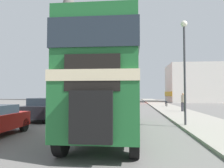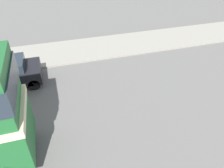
# 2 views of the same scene
# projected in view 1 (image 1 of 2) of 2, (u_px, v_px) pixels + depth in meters

# --- Properties ---
(ground_plane) EXTENTS (120.00, 120.00, 0.00)m
(ground_plane) POSITION_uv_depth(u_px,v_px,m) (87.00, 128.00, 11.61)
(ground_plane) COLOR slate
(sidewalk_right) EXTENTS (3.50, 120.00, 0.12)m
(sidewalk_right) POSITION_uv_depth(u_px,v_px,m) (219.00, 129.00, 10.96)
(sidewalk_right) COLOR gray
(sidewalk_right) RESTS_ON ground_plane
(double_decker_bus) EXTENTS (2.47, 10.84, 4.32)m
(double_decker_bus) POSITION_uv_depth(u_px,v_px,m) (112.00, 79.00, 10.88)
(double_decker_bus) COLOR #1E602D
(double_decker_bus) RESTS_ON ground_plane
(bus_distant) EXTENTS (2.55, 9.61, 4.03)m
(bus_distant) POSITION_uv_depth(u_px,v_px,m) (126.00, 91.00, 42.06)
(bus_distant) COLOR red
(bus_distant) RESTS_ON ground_plane
(car_parked_mid) EXTENTS (1.85, 3.92, 1.54)m
(car_parked_mid) POSITION_uv_depth(u_px,v_px,m) (43.00, 109.00, 15.07)
(car_parked_mid) COLOR black
(car_parked_mid) RESTS_ON ground_plane
(pedestrian_walking) EXTENTS (0.36, 0.36, 1.80)m
(pedestrian_walking) POSITION_uv_depth(u_px,v_px,m) (183.00, 101.00, 21.21)
(pedestrian_walking) COLOR #282833
(pedestrian_walking) RESTS_ON sidewalk_right
(bicycle_on_pavement) EXTENTS (0.05, 1.76, 0.78)m
(bicycle_on_pavement) POSITION_uv_depth(u_px,v_px,m) (166.00, 104.00, 29.51)
(bicycle_on_pavement) COLOR black
(bicycle_on_pavement) RESTS_ON sidewalk_right
(street_lamp) EXTENTS (0.36, 0.36, 5.86)m
(street_lamp) POSITION_uv_depth(u_px,v_px,m) (184.00, 56.00, 12.24)
(street_lamp) COLOR #38383D
(street_lamp) RESTS_ON sidewalk_right
(church_tower) EXTENTS (6.22, 6.22, 32.71)m
(church_tower) POSITION_uv_depth(u_px,v_px,m) (68.00, 40.00, 60.52)
(church_tower) COLOR gray
(church_tower) RESTS_ON ground_plane
(shop_building_block) EXTENTS (15.92, 9.86, 7.99)m
(shop_building_block) POSITION_uv_depth(u_px,v_px,m) (206.00, 83.00, 46.41)
(shop_building_block) COLOR silver
(shop_building_block) RESTS_ON ground_plane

